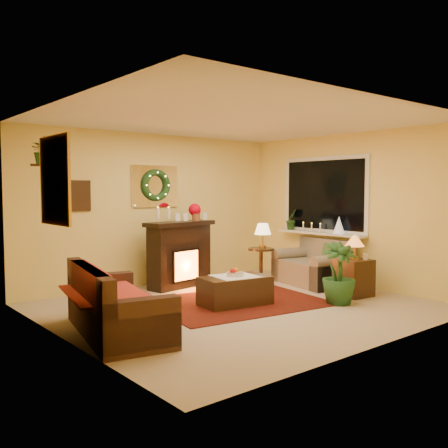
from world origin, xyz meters
TOP-DOWN VIEW (x-y plane):
  - floor at (0.00, 0.00)m, footprint 5.00×5.00m
  - ceiling at (0.00, 0.00)m, footprint 5.00×5.00m
  - wall_back at (0.00, 2.25)m, footprint 5.00×5.00m
  - wall_front at (0.00, -2.25)m, footprint 5.00×5.00m
  - wall_left at (-2.50, 0.00)m, footprint 4.50×4.50m
  - wall_right at (2.50, 0.00)m, footprint 4.50×4.50m
  - area_rug at (0.15, 0.24)m, footprint 2.69×2.17m
  - sofa at (-1.92, -0.09)m, footprint 1.17×1.96m
  - red_throw at (-2.01, 0.06)m, footprint 0.83×1.35m
  - fireplace at (0.16, 1.72)m, footprint 1.18×0.53m
  - poinsettia at (0.48, 1.73)m, footprint 0.21×0.21m
  - mantel_candle_a at (-0.28, 1.69)m, footprint 0.06×0.06m
  - mantel_candle_b at (-0.09, 1.67)m, footprint 0.06×0.06m
  - mantel_mirror at (0.00, 2.23)m, footprint 0.92×0.02m
  - wreath at (0.00, 2.19)m, footprint 0.55×0.11m
  - wall_art at (-1.35, 2.23)m, footprint 0.32×0.03m
  - gold_mirror at (-2.48, 0.30)m, footprint 0.03×0.84m
  - hanging_plant at (-2.34, 1.05)m, footprint 0.33×0.28m
  - loveseat at (2.06, 0.47)m, footprint 1.04×1.48m
  - window_frame at (2.48, 0.55)m, footprint 0.03×1.86m
  - window_glass at (2.47, 0.55)m, footprint 0.02×1.70m
  - window_sill at (2.38, 0.55)m, footprint 0.22×1.86m
  - mini_tree at (2.36, 0.12)m, footprint 0.20×0.20m
  - sill_plant at (2.36, 1.23)m, footprint 0.28×0.22m
  - side_table_round at (1.55, 1.20)m, footprint 0.59×0.59m
  - lamp_cream at (1.57, 1.18)m, footprint 0.29×0.29m
  - end_table_square at (1.84, -0.57)m, footprint 0.52×0.52m
  - lamp_tiffany at (1.80, -0.61)m, footprint 0.30×0.30m
  - coffee_table at (0.01, 0.12)m, footprint 1.05×0.68m
  - fruit_bowl at (0.01, 0.12)m, footprint 0.24×0.24m
  - floor_palm at (1.22, -0.76)m, footprint 1.95×1.95m

SIDE VIEW (x-z plane):
  - floor at x=0.00m, z-range 0.00..0.00m
  - area_rug at x=0.15m, z-range 0.00..0.01m
  - coffee_table at x=0.01m, z-range 0.00..0.42m
  - end_table_square at x=1.84m, z-range -0.02..0.56m
  - side_table_round at x=1.55m, z-range 0.02..0.63m
  - loveseat at x=2.06m, z-range 0.03..0.81m
  - sofa at x=-1.92m, z-range 0.04..0.82m
  - floor_palm at x=1.22m, z-range -0.89..1.79m
  - fruit_bowl at x=0.01m, z-range 0.42..0.48m
  - red_throw at x=-2.01m, z-range 0.44..0.47m
  - fireplace at x=0.16m, z-range 0.03..1.07m
  - lamp_tiffany at x=1.80m, z-range 0.53..0.96m
  - window_sill at x=2.38m, z-range 0.85..0.89m
  - lamp_cream at x=1.57m, z-range 0.65..1.11m
  - mini_tree at x=2.36m, z-range 0.89..1.19m
  - sill_plant at x=2.36m, z-range 0.83..1.34m
  - mantel_candle_a at x=-0.28m, z-range 1.17..1.35m
  - mantel_candle_b at x=-0.09m, z-range 1.17..1.35m
  - wall_back at x=0.00m, z-range 1.30..1.30m
  - wall_front at x=0.00m, z-range 1.30..1.30m
  - wall_left at x=-2.50m, z-range 1.30..1.30m
  - wall_right at x=2.50m, z-range 1.30..1.30m
  - poinsettia at x=0.48m, z-range 1.19..1.41m
  - wall_art at x=-1.35m, z-range 1.31..1.79m
  - window_frame at x=2.48m, z-range 0.87..2.23m
  - window_glass at x=2.47m, z-range 0.94..2.16m
  - mantel_mirror at x=0.00m, z-range 1.34..2.06m
  - wreath at x=0.00m, z-range 1.44..2.00m
  - gold_mirror at x=-2.48m, z-range 1.25..2.25m
  - hanging_plant at x=-2.34m, z-range 1.79..2.15m
  - ceiling at x=0.00m, z-range 2.60..2.60m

